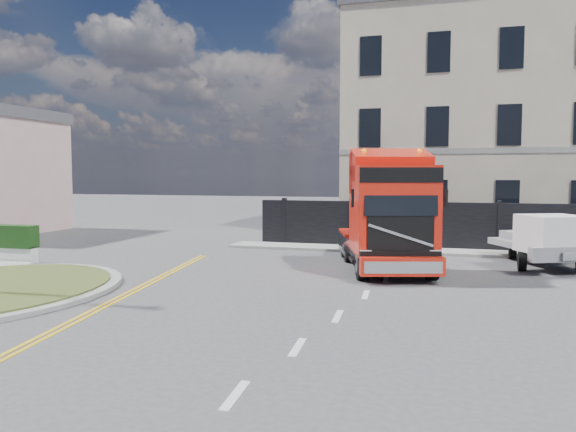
% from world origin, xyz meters
% --- Properties ---
extents(ground, '(120.00, 120.00, 0.00)m').
position_xyz_m(ground, '(0.00, 0.00, 0.00)').
color(ground, '#424244').
rests_on(ground, ground).
extents(hoarding_fence, '(18.80, 0.25, 2.00)m').
position_xyz_m(hoarding_fence, '(6.55, 9.00, 1.00)').
color(hoarding_fence, black).
rests_on(hoarding_fence, ground).
extents(georgian_building, '(12.30, 10.30, 12.80)m').
position_xyz_m(georgian_building, '(6.00, 16.50, 5.77)').
color(georgian_building, beige).
rests_on(georgian_building, ground).
extents(pavement_far, '(20.00, 1.60, 0.12)m').
position_xyz_m(pavement_far, '(6.00, 8.10, 0.06)').
color(pavement_far, gray).
rests_on(pavement_far, ground).
extents(truck, '(4.08, 6.85, 3.86)m').
position_xyz_m(truck, '(3.17, 3.28, 1.73)').
color(truck, black).
rests_on(truck, ground).
extents(flatbed_pickup, '(3.49, 4.89, 1.85)m').
position_xyz_m(flatbed_pickup, '(8.23, 5.14, 0.99)').
color(flatbed_pickup, slate).
rests_on(flatbed_pickup, ground).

